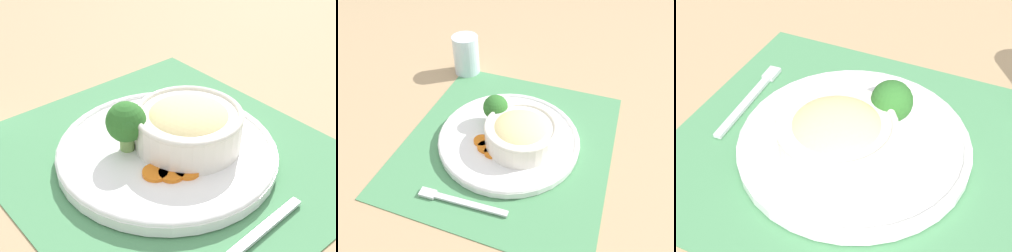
% 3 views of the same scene
% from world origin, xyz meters
% --- Properties ---
extents(ground_plane, '(4.00, 4.00, 0.00)m').
position_xyz_m(ground_plane, '(0.00, 0.00, 0.00)').
color(ground_plane, tan).
extents(placemat, '(0.55, 0.50, 0.00)m').
position_xyz_m(placemat, '(0.00, 0.00, 0.00)').
color(placemat, '#4C8C59').
rests_on(placemat, ground_plane).
extents(plate, '(0.32, 0.32, 0.02)m').
position_xyz_m(plate, '(0.00, 0.00, 0.02)').
color(plate, white).
rests_on(plate, placemat).
extents(bowl, '(0.16, 0.16, 0.07)m').
position_xyz_m(bowl, '(-0.01, -0.03, 0.05)').
color(bowl, silver).
rests_on(bowl, plate).
extents(broccoli_floret, '(0.06, 0.06, 0.08)m').
position_xyz_m(broccoli_floret, '(0.03, 0.05, 0.07)').
color(broccoli_floret, '#759E51').
rests_on(broccoli_floret, plate).
extents(carrot_slice_near, '(0.04, 0.04, 0.01)m').
position_xyz_m(carrot_slice_near, '(-0.04, 0.05, 0.02)').
color(carrot_slice_near, orange).
rests_on(carrot_slice_near, plate).
extents(carrot_slice_middle, '(0.04, 0.04, 0.01)m').
position_xyz_m(carrot_slice_middle, '(-0.06, 0.03, 0.02)').
color(carrot_slice_middle, orange).
rests_on(carrot_slice_middle, plate).
extents(carrot_slice_far, '(0.04, 0.04, 0.01)m').
position_xyz_m(carrot_slice_far, '(-0.06, 0.01, 0.02)').
color(carrot_slice_far, orange).
rests_on(carrot_slice_far, plate).
extents(water_glass, '(0.07, 0.07, 0.11)m').
position_xyz_m(water_glass, '(0.23, 0.24, 0.05)').
color(water_glass, silver).
rests_on(water_glass, ground_plane).
extents(fork, '(0.04, 0.18, 0.01)m').
position_xyz_m(fork, '(-0.20, 0.03, 0.01)').
color(fork, silver).
rests_on(fork, placemat).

